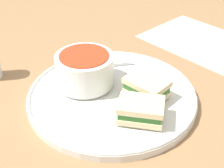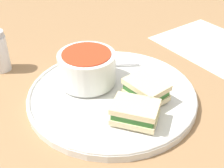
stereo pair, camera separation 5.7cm
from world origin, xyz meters
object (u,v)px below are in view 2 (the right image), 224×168
at_px(soup_bowl, 87,67).
at_px(spoon, 94,65).
at_px(sandwich_half_far, 146,89).
at_px(sandwich_half_near, 135,112).

distance_m(soup_bowl, spoon, 0.06).
relative_size(spoon, sandwich_half_far, 1.22).
distance_m(sandwich_half_near, sandwich_half_far, 0.07).
bearing_deg(sandwich_half_far, spoon, -101.12).
distance_m(spoon, sandwich_half_far, 0.15).
height_order(soup_bowl, sandwich_half_near, soup_bowl).
xyz_separation_m(spoon, sandwich_half_near, (0.09, 0.16, 0.01)).
relative_size(soup_bowl, spoon, 1.06).
distance_m(soup_bowl, sandwich_half_far, 0.12).
bearing_deg(spoon, sandwich_half_far, 127.91).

